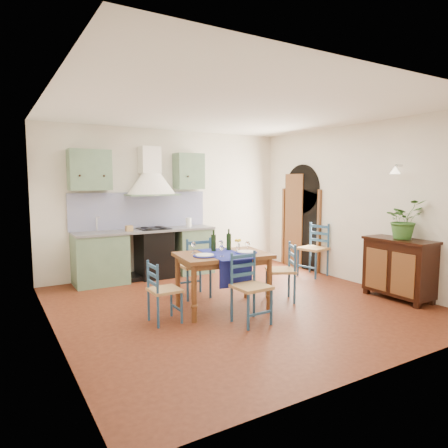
% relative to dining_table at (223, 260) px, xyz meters
% --- Properties ---
extents(floor, '(5.00, 5.00, 0.00)m').
position_rel_dining_table_xyz_m(floor, '(0.30, 0.11, -0.71)').
color(floor, '#431A0E').
rests_on(floor, ground).
extents(back_wall, '(5.00, 0.96, 2.80)m').
position_rel_dining_table_xyz_m(back_wall, '(-0.16, 2.40, 0.34)').
color(back_wall, beige).
rests_on(back_wall, ground).
extents(right_wall, '(0.26, 5.00, 2.80)m').
position_rel_dining_table_xyz_m(right_wall, '(2.80, 0.39, 0.63)').
color(right_wall, beige).
rests_on(right_wall, ground).
extents(left_wall, '(0.04, 5.00, 2.80)m').
position_rel_dining_table_xyz_m(left_wall, '(-2.20, 0.11, 0.69)').
color(left_wall, beige).
rests_on(left_wall, ground).
extents(ceiling, '(5.00, 5.00, 0.01)m').
position_rel_dining_table_xyz_m(ceiling, '(0.30, 0.11, 2.10)').
color(ceiling, silver).
rests_on(ceiling, back_wall).
extents(dining_table, '(1.34, 1.04, 1.11)m').
position_rel_dining_table_xyz_m(dining_table, '(0.00, 0.00, 0.00)').
color(dining_table, brown).
rests_on(dining_table, ground).
extents(chair_near, '(0.43, 0.43, 0.90)m').
position_rel_dining_table_xyz_m(chair_near, '(0.01, -0.64, -0.24)').
color(chair_near, navy).
rests_on(chair_near, ground).
extents(chair_far, '(0.47, 0.47, 0.95)m').
position_rel_dining_table_xyz_m(chair_far, '(-0.08, 0.73, -0.21)').
color(chair_far, navy).
rests_on(chair_far, ground).
extents(chair_left, '(0.38, 0.38, 0.80)m').
position_rel_dining_table_xyz_m(chair_left, '(-0.94, -0.07, -0.29)').
color(chair_left, navy).
rests_on(chair_left, ground).
extents(chair_right, '(0.55, 0.55, 0.88)m').
position_rel_dining_table_xyz_m(chair_right, '(0.98, -0.11, -0.25)').
color(chair_right, navy).
rests_on(chair_right, ground).
extents(chair_spare, '(0.56, 0.56, 1.00)m').
position_rel_dining_table_xyz_m(chair_spare, '(2.54, 0.86, -0.19)').
color(chair_spare, navy).
rests_on(chair_spare, ground).
extents(sideboard, '(0.50, 1.05, 0.94)m').
position_rel_dining_table_xyz_m(sideboard, '(2.56, -0.96, -0.20)').
color(sideboard, black).
rests_on(sideboard, ground).
extents(potted_plant, '(0.63, 0.57, 0.60)m').
position_rel_dining_table_xyz_m(potted_plant, '(2.57, -1.00, 0.53)').
color(potted_plant, '#326527').
rests_on(potted_plant, sideboard).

